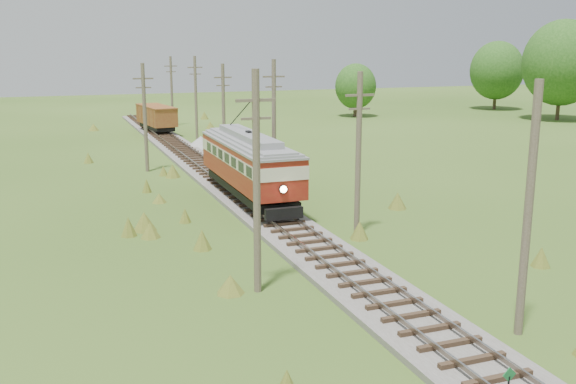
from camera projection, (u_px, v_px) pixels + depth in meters
name	position (u px, v px, depth m)	size (l,w,h in m)	color
railbed_main	(221.00, 179.00, 47.81)	(3.60, 96.00, 0.57)	#605B54
switch_marker	(509.00, 382.00, 17.96)	(0.45, 0.06, 1.08)	black
streetcar	(249.00, 161.00, 40.59)	(3.21, 13.27, 6.04)	black
gondola	(156.00, 117.00, 73.68)	(3.63, 8.39, 2.70)	black
gravel_pile	(202.00, 142.00, 63.81)	(3.16, 3.35, 1.15)	gray
utility_pole_r_1	(528.00, 212.00, 21.46)	(0.30, 0.30, 8.80)	brown
utility_pole_r_2	(358.00, 153.00, 33.39)	(1.60, 0.30, 8.60)	brown
utility_pole_r_3	(274.00, 122.00, 45.19)	(1.60, 0.30, 9.00)	brown
utility_pole_r_4	(224.00, 110.00, 57.06)	(1.60, 0.30, 8.40)	brown
utility_pole_r_5	(196.00, 97.00, 69.01)	(1.60, 0.30, 8.90)	brown
utility_pole_r_6	(172.00, 90.00, 80.83)	(1.60, 0.30, 8.70)	brown
utility_pole_l_a	(257.00, 181.00, 25.30)	(1.60, 0.30, 9.00)	brown
utility_pole_l_b	(145.00, 117.00, 50.81)	(1.60, 0.30, 8.60)	brown
tree_right_4	(562.00, 63.00, 86.57)	(10.50, 10.50, 13.53)	#38281C
tree_right_5	(497.00, 70.00, 102.20)	(8.40, 8.40, 10.82)	#38281C
tree_mid_b	(356.00, 86.00, 91.88)	(5.88, 5.88, 7.57)	#38281C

